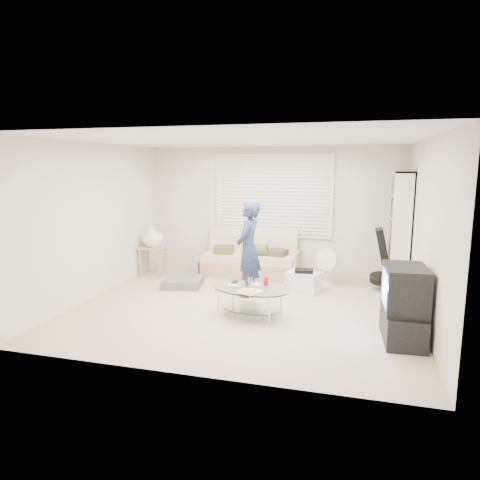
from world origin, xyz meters
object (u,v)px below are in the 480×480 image
(futon_sofa, at_px, (250,260))
(bookshelf, at_px, (399,231))
(tv_unit, at_px, (404,305))
(coffee_table, at_px, (250,293))

(futon_sofa, distance_m, bookshelf, 2.80)
(bookshelf, xyz_separation_m, tv_unit, (-0.12, -2.43, -0.57))
(futon_sofa, bearing_deg, coffee_table, -76.28)
(bookshelf, bearing_deg, futon_sofa, 176.50)
(bookshelf, xyz_separation_m, coffee_table, (-2.15, -2.08, -0.68))
(futon_sofa, relative_size, tv_unit, 2.04)
(tv_unit, relative_size, coffee_table, 0.74)
(coffee_table, bearing_deg, bookshelf, 44.12)
(futon_sofa, height_order, tv_unit, tv_unit)
(futon_sofa, bearing_deg, tv_unit, -45.22)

